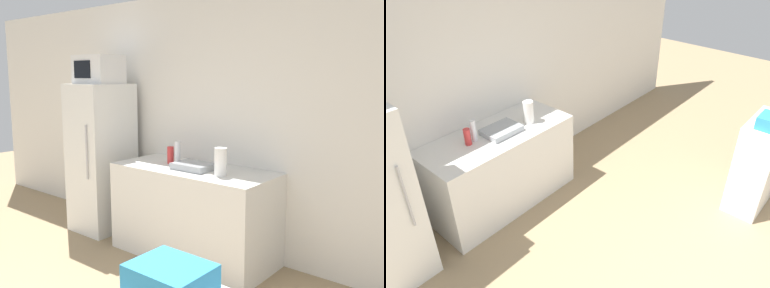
# 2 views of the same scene
# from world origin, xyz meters

# --- Properties ---
(wall_back) EXTENTS (8.00, 0.06, 2.60)m
(wall_back) POSITION_xyz_m (0.00, 3.37, 1.30)
(wall_back) COLOR white
(wall_back) RESTS_ON ground_plane
(refrigerator) EXTENTS (0.57, 0.64, 1.68)m
(refrigerator) POSITION_xyz_m (-1.26, 2.95, 0.84)
(refrigerator) COLOR white
(refrigerator) RESTS_ON ground_plane
(microwave) EXTENTS (0.51, 0.37, 0.31)m
(microwave) POSITION_xyz_m (-1.26, 2.95, 1.83)
(microwave) COLOR white
(microwave) RESTS_ON refrigerator
(counter) EXTENTS (1.62, 0.70, 0.89)m
(counter) POSITION_xyz_m (0.05, 2.99, 0.45)
(counter) COLOR silver
(counter) RESTS_ON ground_plane
(sink_basin) EXTENTS (0.38, 0.28, 0.06)m
(sink_basin) POSITION_xyz_m (0.09, 2.95, 0.92)
(sink_basin) COLOR #9EA3A8
(sink_basin) RESTS_ON counter
(bottle_tall) EXTENTS (0.06, 0.06, 0.23)m
(bottle_tall) POSITION_xyz_m (-0.18, 3.03, 1.00)
(bottle_tall) COLOR silver
(bottle_tall) RESTS_ON counter
(bottle_short) EXTENTS (0.07, 0.07, 0.17)m
(bottle_short) POSITION_xyz_m (-0.27, 3.02, 0.98)
(bottle_short) COLOR red
(bottle_short) RESTS_ON counter
(basket) EXTENTS (0.25, 0.21, 0.13)m
(basket) POSITION_xyz_m (1.71, 0.83, 1.11)
(basket) COLOR #2D8EC6
(basket) RESTS_ON shelf_cabinet
(paper_towel_roll) EXTENTS (0.11, 0.11, 0.25)m
(paper_towel_roll) POSITION_xyz_m (0.44, 2.90, 1.02)
(paper_towel_roll) COLOR white
(paper_towel_roll) RESTS_ON counter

